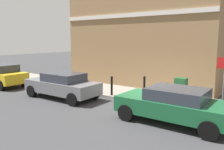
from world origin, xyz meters
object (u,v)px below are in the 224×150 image
car_yellow (0,74)px  utility_cabinet (181,91)px  street_sign (224,77)px  car_grey (62,85)px  bollard_near_cabinet (144,85)px  bollard_far_kerb (112,85)px  car_green (174,104)px

car_yellow → utility_cabinet: 11.80m
utility_cabinet → street_sign: 2.42m
car_grey → car_yellow: bearing=0.6°
car_grey → bollard_near_cabinet: (2.60, -3.51, -0.02)m
bollard_far_kerb → car_yellow: bearing=102.2°
utility_cabinet → bollard_near_cabinet: bearing=87.2°
car_grey → street_sign: bearing=-168.7°
car_green → car_yellow: (-0.03, 12.17, 0.05)m
car_yellow → bollard_near_cabinet: car_yellow is taller
car_green → car_grey: (0.13, 6.21, 0.01)m
bollard_far_kerb → car_green: bearing=-112.6°
bollard_near_cabinet → bollard_far_kerb: 1.74m
utility_cabinet → bollard_far_kerb: size_ratio=1.11×
bollard_far_kerb → street_sign: size_ratio=0.45×
car_green → car_grey: size_ratio=0.98×
street_sign → bollard_near_cabinet: bearing=76.6°
car_grey → bollard_near_cabinet: car_grey is taller
utility_cabinet → street_sign: size_ratio=0.50×
car_green → bollard_far_kerb: size_ratio=4.00×
car_yellow → car_grey: bearing=-177.6°
car_grey → utility_cabinet: bearing=-156.6°
street_sign → bollard_far_kerb: bearing=90.6°
street_sign → utility_cabinet: bearing=67.0°
bollard_far_kerb → street_sign: street_sign is taller
car_yellow → bollard_far_kerb: car_yellow is taller
bollard_near_cabinet → street_sign: 4.28m
car_grey → bollard_far_kerb: 2.63m
car_green → car_grey: car_grey is taller
bollard_far_kerb → street_sign: bearing=-89.4°
car_yellow → street_sign: street_sign is taller
car_yellow → bollard_near_cabinet: size_ratio=4.19×
bollard_near_cabinet → street_sign: (-0.96, -4.06, 0.96)m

